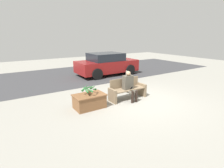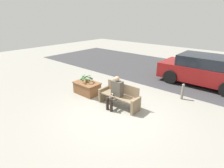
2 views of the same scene
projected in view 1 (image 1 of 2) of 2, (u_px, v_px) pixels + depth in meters
name	position (u px, v px, depth m)	size (l,w,h in m)	color
ground_plane	(141.00, 101.00, 6.94)	(30.00, 30.00, 0.00)	gray
road_surface	(81.00, 74.00, 11.70)	(20.00, 6.00, 0.01)	#38383A
bench	(127.00, 89.00, 7.10)	(1.59, 0.52, 0.82)	#7A664C
person_seated	(129.00, 85.00, 6.87)	(0.41, 0.59, 1.16)	#4C473D
planter_box	(89.00, 101.00, 6.19)	(1.09, 0.71, 0.50)	brown
potted_plant	(89.00, 89.00, 6.07)	(0.55, 0.56, 0.36)	brown
parked_car	(107.00, 64.00, 11.36)	(3.92, 1.98, 1.41)	maroon
bollard_post	(127.00, 76.00, 9.58)	(0.11, 0.11, 0.66)	slate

